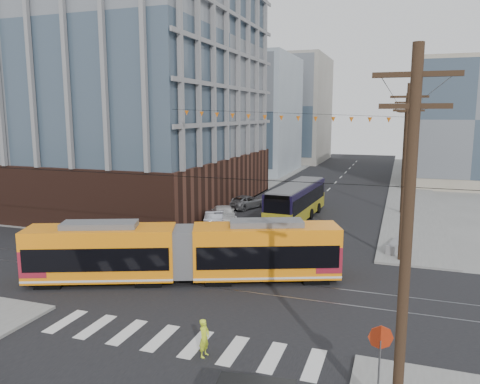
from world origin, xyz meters
name	(u,v)px	position (x,y,z in m)	size (l,w,h in m)	color
ground	(207,312)	(0.00, 0.00, 0.00)	(160.00, 160.00, 0.00)	slate
office_building	(96,63)	(-22.00, 23.00, 14.30)	(30.00, 25.00, 28.60)	#381E16
bg_bldg_nw_near	(236,115)	(-17.00, 52.00, 9.00)	(18.00, 16.00, 18.00)	#8C99A5
bg_bldg_ne_near	(467,123)	(16.00, 48.00, 8.00)	(14.00, 14.00, 16.00)	gray
bg_bldg_nw_far	(285,109)	(-14.00, 72.00, 10.00)	(16.00, 18.00, 20.00)	gray
bg_bldg_ne_far	(465,127)	(18.00, 68.00, 7.00)	(16.00, 16.00, 14.00)	#8C99A5
utility_pole_near	(406,252)	(8.50, -6.00, 5.50)	(0.30, 0.30, 11.00)	black
utility_pole_far	(404,138)	(8.50, 56.00, 5.50)	(0.30, 0.30, 11.00)	black
streetcar	(184,253)	(-2.80, 3.43, 1.64)	(17.07, 2.40, 3.29)	orange
city_bus	(297,201)	(-0.27, 20.71, 1.60)	(2.45, 11.29, 3.20)	black
parked_car_silver	(215,218)	(-6.01, 15.81, 0.69)	(1.47, 4.21, 1.39)	#AEB0BD
parked_car_white	(223,214)	(-5.93, 17.39, 0.75)	(2.10, 5.17, 1.50)	silver
parked_car_grey	(247,202)	(-5.92, 23.89, 0.64)	(2.12, 4.60, 1.28)	slate
pedestrian	(204,338)	(1.50, -3.75, 0.75)	(0.55, 0.36, 1.50)	#D2EB2A
stop_sign	(379,369)	(7.94, -4.83, 1.28)	(0.78, 0.78, 2.57)	#A7290F
jersey_barrier	(397,245)	(8.30, 13.51, 0.37)	(0.84, 3.72, 0.74)	slate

